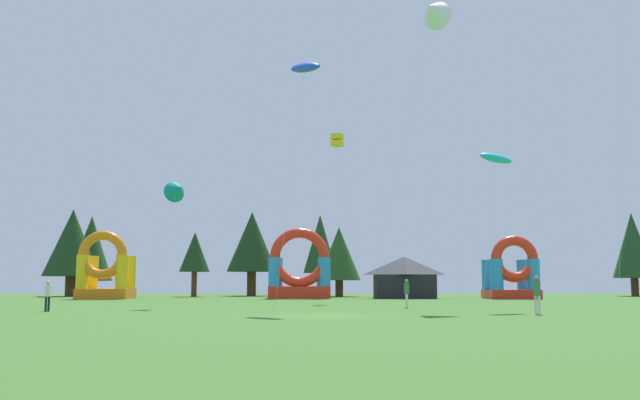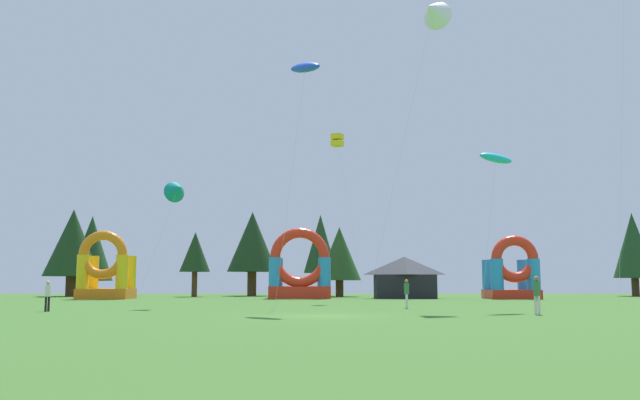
% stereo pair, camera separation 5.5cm
% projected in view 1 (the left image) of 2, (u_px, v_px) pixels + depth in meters
% --- Properties ---
extents(ground_plane, '(120.00, 120.00, 0.00)m').
position_uv_depth(ground_plane, '(322.00, 316.00, 31.61)').
color(ground_plane, '#3D6B28').
extents(kite_blue_parafoil, '(3.01, 4.22, 14.55)m').
position_uv_depth(kite_blue_parafoil, '(305.00, 68.00, 39.12)').
color(kite_blue_parafoil, blue).
rests_on(kite_blue_parafoil, ground_plane).
extents(kite_white_delta, '(5.57, 3.65, 19.90)m').
position_uv_depth(kite_white_delta, '(433.00, 11.00, 43.40)').
color(kite_white_delta, white).
rests_on(kite_white_delta, ground_plane).
extents(kite_cyan_parafoil, '(2.67, 2.22, 9.10)m').
position_uv_depth(kite_cyan_parafoil, '(496.00, 158.00, 38.92)').
color(kite_cyan_parafoil, '#19B7CC').
rests_on(kite_cyan_parafoil, ground_plane).
extents(kite_teal_delta, '(3.09, 2.31, 8.15)m').
position_uv_depth(kite_teal_delta, '(178.00, 190.00, 42.81)').
color(kite_teal_delta, '#0C7F7A').
rests_on(kite_teal_delta, ground_plane).
extents(kite_yellow_box, '(2.99, 5.22, 13.39)m').
position_uv_depth(kite_yellow_box, '(337.00, 140.00, 54.18)').
color(kite_yellow_box, yellow).
rests_on(kite_yellow_box, ground_plane).
extents(person_near_camera, '(0.46, 0.46, 1.88)m').
position_uv_depth(person_near_camera, '(537.00, 292.00, 33.18)').
color(person_near_camera, silver).
rests_on(person_near_camera, ground_plane).
extents(person_left_edge, '(0.37, 0.37, 1.74)m').
position_uv_depth(person_left_edge, '(407.00, 291.00, 40.83)').
color(person_left_edge, silver).
rests_on(person_left_edge, ground_plane).
extents(person_midfield, '(0.40, 0.40, 1.65)m').
position_uv_depth(person_midfield, '(48.00, 293.00, 36.44)').
color(person_midfield, black).
rests_on(person_midfield, ground_plane).
extents(inflatable_blue_arch, '(5.88, 4.25, 6.71)m').
position_uv_depth(inflatable_blue_arch, '(300.00, 274.00, 64.88)').
color(inflatable_blue_arch, red).
rests_on(inflatable_blue_arch, ground_plane).
extents(inflatable_red_slide, '(4.66, 4.31, 5.94)m').
position_uv_depth(inflatable_red_slide, '(512.00, 275.00, 64.09)').
color(inflatable_red_slide, red).
rests_on(inflatable_red_slide, ground_plane).
extents(inflatable_orange_dome, '(4.72, 3.95, 6.32)m').
position_uv_depth(inflatable_orange_dome, '(105.00, 274.00, 63.06)').
color(inflatable_orange_dome, orange).
rests_on(inflatable_orange_dome, ground_plane).
extents(festival_tent, '(5.66, 3.51, 3.99)m').
position_uv_depth(festival_tent, '(404.00, 278.00, 64.90)').
color(festival_tent, black).
rests_on(festival_tent, ground_plane).
extents(tree_row_2, '(6.06, 6.06, 9.59)m').
position_uv_depth(tree_row_2, '(72.00, 243.00, 74.48)').
color(tree_row_2, '#4C331E').
rests_on(tree_row_2, ground_plane).
extents(tree_row_3, '(4.94, 4.94, 9.06)m').
position_uv_depth(tree_row_3, '(91.00, 249.00, 76.74)').
color(tree_row_3, '#4C331E').
rests_on(tree_row_3, ground_plane).
extents(tree_row_4, '(3.27, 3.27, 6.94)m').
position_uv_depth(tree_row_4, '(195.00, 252.00, 72.86)').
color(tree_row_4, '#4C331E').
rests_on(tree_row_4, ground_plane).
extents(tree_row_5, '(5.70, 5.70, 9.59)m').
position_uv_depth(tree_row_5, '(252.00, 242.00, 77.40)').
color(tree_row_5, '#4C331E').
rests_on(tree_row_5, ground_plane).
extents(tree_row_6, '(3.83, 3.83, 9.27)m').
position_uv_depth(tree_row_6, '(320.00, 244.00, 77.37)').
color(tree_row_6, '#4C331E').
rests_on(tree_row_6, ground_plane).
extents(tree_row_7, '(4.65, 4.65, 7.49)m').
position_uv_depth(tree_row_7, '(339.00, 254.00, 72.91)').
color(tree_row_7, '#4C331E').
rests_on(tree_row_7, ground_plane).
extents(tree_row_8, '(4.44, 4.44, 9.30)m').
position_uv_depth(tree_row_8, '(633.00, 246.00, 75.45)').
color(tree_row_8, '#4C331E').
rests_on(tree_row_8, ground_plane).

